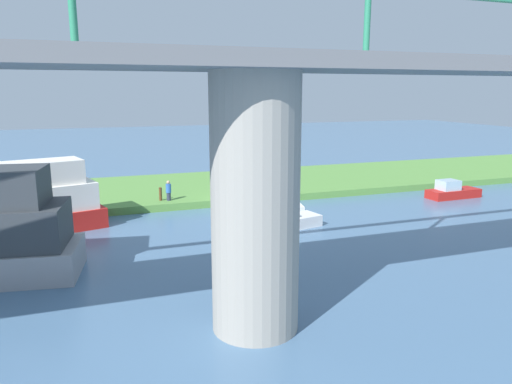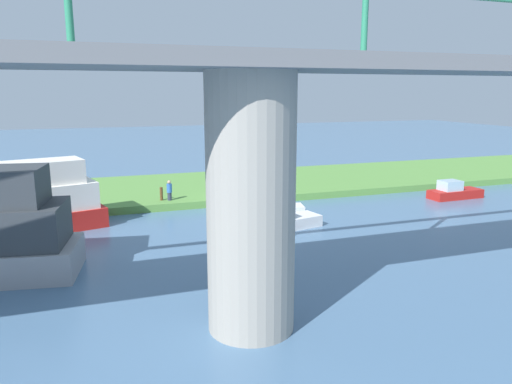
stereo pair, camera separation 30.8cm
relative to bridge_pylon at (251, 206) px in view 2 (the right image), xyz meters
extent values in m
plane|color=#4C7093|center=(-5.21, -17.05, -4.25)|extent=(160.00, 160.00, 0.00)
cube|color=#5B9342|center=(-5.21, -23.05, -4.00)|extent=(80.00, 12.00, 0.50)
cylinder|color=#9E998E|center=(0.00, 0.00, 0.00)|extent=(2.88, 2.88, 8.50)
cube|color=slate|center=(0.00, 0.00, 4.50)|extent=(71.66, 4.00, 0.50)
cylinder|color=#2D8C66|center=(-5.12, -2.00, 6.05)|extent=(0.24, 0.24, 2.60)
cylinder|color=#2D8C66|center=(5.12, -2.00, 6.05)|extent=(0.24, 0.24, 2.60)
cylinder|color=#2D334C|center=(-0.15, -18.13, -3.47)|extent=(0.29, 0.29, 0.55)
cylinder|color=blue|center=(-0.15, -18.13, -2.90)|extent=(0.46, 0.46, 0.60)
sphere|color=tan|center=(-0.15, -18.13, -2.48)|extent=(0.24, 0.24, 0.24)
cylinder|color=brown|center=(0.38, -18.31, -3.29)|extent=(0.20, 0.20, 0.91)
cube|color=red|center=(8.60, -14.61, -3.67)|extent=(9.13, 5.11, 1.16)
cube|color=white|center=(8.14, -14.74, -2.32)|extent=(7.38, 4.37, 1.54)
cube|color=white|center=(7.49, -14.92, -0.88)|extent=(4.77, 3.28, 1.35)
cube|color=red|center=(-20.84, -14.05, -3.93)|extent=(4.18, 1.60, 0.64)
cube|color=silver|center=(-20.29, -14.04, -3.24)|extent=(1.53, 1.22, 0.74)
cube|color=white|center=(-5.68, -10.66, -3.91)|extent=(4.52, 2.41, 0.67)
cube|color=silver|center=(-5.12, -10.54, -3.20)|extent=(1.77, 1.52, 0.76)
cube|color=white|center=(-6.17, -13.86, -3.95)|extent=(4.07, 2.10, 0.60)
cube|color=silver|center=(-5.67, -13.96, -3.30)|extent=(1.58, 1.35, 0.69)
camera|label=1|loc=(5.06, 14.21, 3.63)|focal=33.74mm
camera|label=2|loc=(4.77, 14.32, 3.63)|focal=33.74mm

